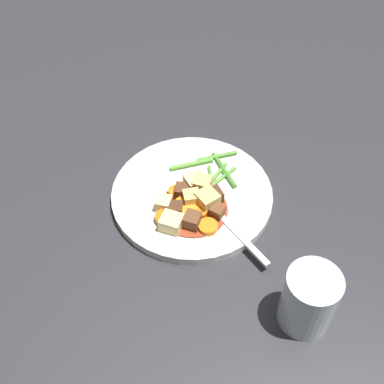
# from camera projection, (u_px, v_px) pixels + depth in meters

# --- Properties ---
(ground_plane) EXTENTS (3.00, 3.00, 0.00)m
(ground_plane) POSITION_uv_depth(u_px,v_px,m) (192.00, 198.00, 0.85)
(ground_plane) COLOR #2D2D33
(dinner_plate) EXTENTS (0.27, 0.27, 0.02)m
(dinner_plate) POSITION_uv_depth(u_px,v_px,m) (192.00, 195.00, 0.85)
(dinner_plate) COLOR white
(dinner_plate) RESTS_ON ground_plane
(stew_sauce) EXTENTS (0.12, 0.12, 0.00)m
(stew_sauce) POSITION_uv_depth(u_px,v_px,m) (193.00, 209.00, 0.82)
(stew_sauce) COLOR #93381E
(stew_sauce) RESTS_ON dinner_plate
(carrot_slice_0) EXTENTS (0.05, 0.05, 0.01)m
(carrot_slice_0) POSITION_uv_depth(u_px,v_px,m) (183.00, 205.00, 0.82)
(carrot_slice_0) COLOR orange
(carrot_slice_0) RESTS_ON dinner_plate
(carrot_slice_1) EXTENTS (0.04, 0.04, 0.01)m
(carrot_slice_1) POSITION_uv_depth(u_px,v_px,m) (187.00, 212.00, 0.80)
(carrot_slice_1) COLOR orange
(carrot_slice_1) RESTS_ON dinner_plate
(carrot_slice_2) EXTENTS (0.04, 0.04, 0.01)m
(carrot_slice_2) POSITION_uv_depth(u_px,v_px,m) (199.00, 212.00, 0.81)
(carrot_slice_2) COLOR orange
(carrot_slice_2) RESTS_ON dinner_plate
(carrot_slice_3) EXTENTS (0.04, 0.04, 0.01)m
(carrot_slice_3) POSITION_uv_depth(u_px,v_px,m) (208.00, 227.00, 0.79)
(carrot_slice_3) COLOR orange
(carrot_slice_3) RESTS_ON dinner_plate
(carrot_slice_4) EXTENTS (0.03, 0.03, 0.01)m
(carrot_slice_4) POSITION_uv_depth(u_px,v_px,m) (176.00, 192.00, 0.84)
(carrot_slice_4) COLOR orange
(carrot_slice_4) RESTS_ON dinner_plate
(carrot_slice_5) EXTENTS (0.03, 0.03, 0.01)m
(carrot_slice_5) POSITION_uv_depth(u_px,v_px,m) (165.00, 218.00, 0.80)
(carrot_slice_5) COLOR orange
(carrot_slice_5) RESTS_ON dinner_plate
(potato_chunk_0) EXTENTS (0.03, 0.03, 0.02)m
(potato_chunk_0) POSITION_uv_depth(u_px,v_px,m) (171.00, 223.00, 0.78)
(potato_chunk_0) COLOR #EAD68C
(potato_chunk_0) RESTS_ON dinner_plate
(potato_chunk_1) EXTENTS (0.04, 0.04, 0.03)m
(potato_chunk_1) POSITION_uv_depth(u_px,v_px,m) (192.00, 199.00, 0.82)
(potato_chunk_1) COLOR #DBBC6B
(potato_chunk_1) RESTS_ON dinner_plate
(potato_chunk_2) EXTENTS (0.03, 0.03, 0.03)m
(potato_chunk_2) POSITION_uv_depth(u_px,v_px,m) (202.00, 185.00, 0.83)
(potato_chunk_2) COLOR #DBBC6B
(potato_chunk_2) RESTS_ON dinner_plate
(potato_chunk_3) EXTENTS (0.03, 0.03, 0.02)m
(potato_chunk_3) POSITION_uv_depth(u_px,v_px,m) (164.00, 203.00, 0.81)
(potato_chunk_3) COLOR #EAD68C
(potato_chunk_3) RESTS_ON dinner_plate
(potato_chunk_4) EXTENTS (0.04, 0.04, 0.03)m
(potato_chunk_4) POSITION_uv_depth(u_px,v_px,m) (191.00, 183.00, 0.84)
(potato_chunk_4) COLOR #EAD68C
(potato_chunk_4) RESTS_ON dinner_plate
(potato_chunk_5) EXTENTS (0.04, 0.05, 0.03)m
(potato_chunk_5) POSITION_uv_depth(u_px,v_px,m) (207.00, 200.00, 0.81)
(potato_chunk_5) COLOR #DBBC6B
(potato_chunk_5) RESTS_ON dinner_plate
(meat_chunk_0) EXTENTS (0.03, 0.03, 0.02)m
(meat_chunk_0) POSITION_uv_depth(u_px,v_px,m) (184.00, 192.00, 0.83)
(meat_chunk_0) COLOR #56331E
(meat_chunk_0) RESTS_ON dinner_plate
(meat_chunk_1) EXTENTS (0.04, 0.04, 0.02)m
(meat_chunk_1) POSITION_uv_depth(u_px,v_px,m) (213.00, 196.00, 0.82)
(meat_chunk_1) COLOR #4C2B19
(meat_chunk_1) RESTS_ON dinner_plate
(meat_chunk_2) EXTENTS (0.02, 0.02, 0.02)m
(meat_chunk_2) POSITION_uv_depth(u_px,v_px,m) (217.00, 212.00, 0.80)
(meat_chunk_2) COLOR brown
(meat_chunk_2) RESTS_ON dinner_plate
(meat_chunk_3) EXTENTS (0.03, 0.03, 0.02)m
(meat_chunk_3) POSITION_uv_depth(u_px,v_px,m) (174.00, 209.00, 0.81)
(meat_chunk_3) COLOR #4C2B19
(meat_chunk_3) RESTS_ON dinner_plate
(meat_chunk_4) EXTENTS (0.03, 0.02, 0.03)m
(meat_chunk_4) POSITION_uv_depth(u_px,v_px,m) (192.00, 221.00, 0.79)
(meat_chunk_4) COLOR brown
(meat_chunk_4) RESTS_ON dinner_plate
(green_bean_0) EXTENTS (0.05, 0.07, 0.01)m
(green_bean_0) POSITION_uv_depth(u_px,v_px,m) (192.00, 164.00, 0.88)
(green_bean_0) COLOR #599E38
(green_bean_0) RESTS_ON dinner_plate
(green_bean_1) EXTENTS (0.07, 0.04, 0.01)m
(green_bean_1) POSITION_uv_depth(u_px,v_px,m) (220.00, 179.00, 0.86)
(green_bean_1) COLOR #599E38
(green_bean_1) RESTS_ON dinner_plate
(green_bean_2) EXTENTS (0.08, 0.02, 0.01)m
(green_bean_2) POSITION_uv_depth(u_px,v_px,m) (215.00, 177.00, 0.86)
(green_bean_2) COLOR #599E38
(green_bean_2) RESTS_ON dinner_plate
(green_bean_3) EXTENTS (0.08, 0.04, 0.01)m
(green_bean_3) POSITION_uv_depth(u_px,v_px,m) (212.00, 184.00, 0.85)
(green_bean_3) COLOR #599E38
(green_bean_3) RESTS_ON dinner_plate
(green_bean_4) EXTENTS (0.05, 0.05, 0.01)m
(green_bean_4) POSITION_uv_depth(u_px,v_px,m) (206.00, 183.00, 0.85)
(green_bean_4) COLOR #599E38
(green_bean_4) RESTS_ON dinner_plate
(green_bean_5) EXTENTS (0.05, 0.06, 0.01)m
(green_bean_5) POSITION_uv_depth(u_px,v_px,m) (217.00, 156.00, 0.89)
(green_bean_5) COLOR #4C8E33
(green_bean_5) RESTS_ON dinner_plate
(green_bean_6) EXTENTS (0.06, 0.05, 0.01)m
(green_bean_6) POSITION_uv_depth(u_px,v_px,m) (226.00, 173.00, 0.87)
(green_bean_6) COLOR #4C8E33
(green_bean_6) RESTS_ON dinner_plate
(green_bean_7) EXTENTS (0.05, 0.04, 0.01)m
(green_bean_7) POSITION_uv_depth(u_px,v_px,m) (220.00, 165.00, 0.88)
(green_bean_7) COLOR #599E38
(green_bean_7) RESTS_ON dinner_plate
(fork) EXTENTS (0.11, 0.15, 0.00)m
(fork) POSITION_uv_depth(u_px,v_px,m) (229.00, 225.00, 0.79)
(fork) COLOR silver
(fork) RESTS_ON dinner_plate
(water_glass) EXTENTS (0.07, 0.07, 0.10)m
(water_glass) POSITION_uv_depth(u_px,v_px,m) (309.00, 300.00, 0.67)
(water_glass) COLOR silver
(water_glass) RESTS_ON ground_plane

